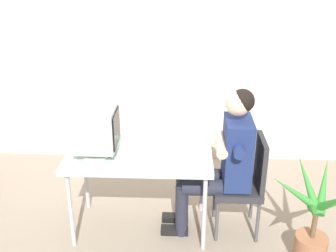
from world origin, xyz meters
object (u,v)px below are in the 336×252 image
object	(u,v)px
office_chair	(245,181)
potted_plant	(315,221)
desk	(139,159)
keyboard	(131,153)
person_seated	(223,158)
crt_monitor	(95,129)

from	to	relation	value
office_chair	potted_plant	distance (m)	0.64
desk	potted_plant	world-z (taller)	potted_plant
keyboard	potted_plant	xyz separation A→B (m)	(1.45, -0.36, -0.38)
person_seated	office_chair	bearing A→B (deg)	-0.00
desk	crt_monitor	xyz separation A→B (m)	(-0.35, -0.03, 0.28)
office_chair	desk	bearing A→B (deg)	-179.45
crt_monitor	keyboard	size ratio (longest dim) A/B	0.88
desk	office_chair	bearing A→B (deg)	0.55
keyboard	office_chair	xyz separation A→B (m)	(0.96, 0.04, -0.26)
keyboard	office_chair	bearing A→B (deg)	2.15
person_seated	keyboard	bearing A→B (deg)	-177.30
crt_monitor	office_chair	xyz separation A→B (m)	(1.25, 0.03, -0.48)
desk	person_seated	world-z (taller)	person_seated
desk	person_seated	distance (m)	0.70
office_chair	person_seated	world-z (taller)	person_seated
crt_monitor	potted_plant	distance (m)	1.87
desk	keyboard	size ratio (longest dim) A/B	2.62
office_chair	person_seated	size ratio (longest dim) A/B	0.68
office_chair	potted_plant	size ratio (longest dim) A/B	1.05
keyboard	person_seated	bearing A→B (deg)	2.70
keyboard	crt_monitor	bearing A→B (deg)	179.66
desk	potted_plant	size ratio (longest dim) A/B	1.41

